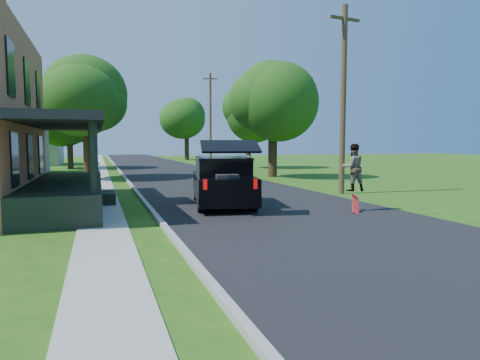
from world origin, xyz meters
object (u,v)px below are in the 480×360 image
object	(u,v)px
black_suv	(223,181)
skateboarder	(353,168)
utility_pole_near	(343,98)
tree_right_near	(272,102)

from	to	relation	value
black_suv	skateboarder	bearing A→B (deg)	-23.73
skateboarder	utility_pole_near	distance (m)	5.82
black_suv	utility_pole_near	distance (m)	7.30
skateboarder	tree_right_near	xyz separation A→B (m)	(3.24, 14.75, 3.60)
tree_right_near	utility_pole_near	bearing A→B (deg)	-94.85
black_suv	utility_pole_near	xyz separation A→B (m)	(6.17, 1.96, 3.39)
skateboarder	tree_right_near	bearing A→B (deg)	-95.32
black_suv	tree_right_near	world-z (taller)	tree_right_near
skateboarder	tree_right_near	world-z (taller)	tree_right_near
black_suv	skateboarder	distance (m)	4.60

